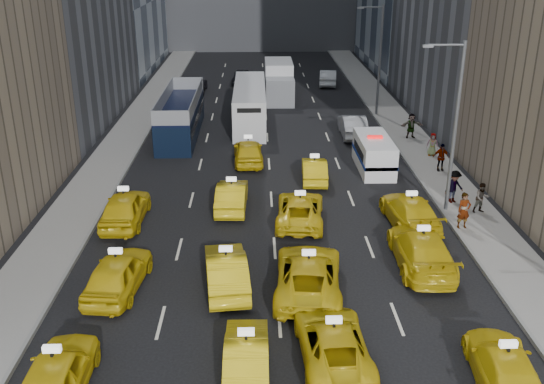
{
  "coord_description": "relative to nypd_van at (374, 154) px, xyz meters",
  "views": [
    {
      "loc": [
        -0.79,
        -17.47,
        13.15
      ],
      "look_at": [
        -0.07,
        10.11,
        2.0
      ],
      "focal_mm": 40.0,
      "sensor_mm": 36.0,
      "label": 1
    }
  ],
  "objects": [
    {
      "name": "curb_west",
      "position": [
        -15.68,
        6.17,
        -0.91
      ],
      "size": [
        0.15,
        90.0,
        0.18
      ],
      "primitive_type": "cube",
      "color": "slate",
      "rests_on": "ground"
    },
    {
      "name": "streetlight_far",
      "position": [
        2.55,
        13.17,
        3.92
      ],
      "size": [
        2.15,
        0.22,
        9.0
      ],
      "color": "#595B60",
      "rests_on": "ground"
    },
    {
      "name": "taxi_11",
      "position": [
        -0.21,
        -12.73,
        -0.18
      ],
      "size": [
        2.48,
        5.73,
        1.64
      ],
      "primitive_type": "imported",
      "rotation": [
        0.0,
        0.0,
        3.11
      ],
      "color": "gold",
      "rests_on": "ground"
    },
    {
      "name": "pedestrian_3",
      "position": [
        4.07,
        -0.79,
        0.02
      ],
      "size": [
        1.03,
        0.49,
        1.74
      ],
      "primitive_type": "imported",
      "rotation": [
        0.0,
        0.0,
        0.03
      ],
      "color": "gray",
      "rests_on": "sidewalk_east"
    },
    {
      "name": "taxi_5",
      "position": [
        -7.83,
        -19.79,
        -0.32
      ],
      "size": [
        1.45,
        4.14,
        1.36
      ],
      "primitive_type": "imported",
      "rotation": [
        0.0,
        0.0,
        3.14
      ],
      "color": "gold",
      "rests_on": "ground"
    },
    {
      "name": "pedestrian_4",
      "position": [
        4.36,
        2.21,
        -0.08
      ],
      "size": [
        0.84,
        0.61,
        1.54
      ],
      "primitive_type": "imported",
      "rotation": [
        0.0,
        0.0,
        -0.3
      ],
      "color": "gray",
      "rests_on": "sidewalk_east"
    },
    {
      "name": "misc_car_0",
      "position": [
        -0.23,
        7.3,
        -0.18
      ],
      "size": [
        1.8,
        4.99,
        1.64
      ],
      "primitive_type": "imported",
      "rotation": [
        0.0,
        0.0,
        3.13
      ],
      "color": "#929499",
      "rests_on": "ground"
    },
    {
      "name": "streetlight_near",
      "position": [
        2.55,
        -6.83,
        3.92
      ],
      "size": [
        2.15,
        0.22,
        9.0
      ],
      "color": "#595B60",
      "rests_on": "ground"
    },
    {
      "name": "taxi_9",
      "position": [
        -8.73,
        -14.27,
        -0.22
      ],
      "size": [
        2.17,
        4.87,
        1.55
      ],
      "primitive_type": "imported",
      "rotation": [
        0.0,
        0.0,
        3.26
      ],
      "color": "gold",
      "rests_on": "ground"
    },
    {
      "name": "nypd_van",
      "position": [
        0.0,
        0.0,
        0.0
      ],
      "size": [
        2.62,
        5.35,
        2.21
      ],
      "rotation": [
        0.0,
        0.0,
        0.12
      ],
      "color": "white",
      "rests_on": "ground"
    },
    {
      "name": "ground",
      "position": [
        -6.63,
        -18.83,
        -1.0
      ],
      "size": [
        160.0,
        160.0,
        0.0
      ],
      "primitive_type": "plane",
      "color": "black",
      "rests_on": "ground"
    },
    {
      "name": "taxi_8",
      "position": [
        -13.16,
        -14.45,
        -0.2
      ],
      "size": [
        2.41,
        4.89,
        1.6
      ],
      "primitive_type": "imported",
      "rotation": [
        0.0,
        0.0,
        3.03
      ],
      "color": "gold",
      "rests_on": "ground"
    },
    {
      "name": "double_decker",
      "position": [
        -13.09,
        7.99,
        0.6
      ],
      "size": [
        3.23,
        11.23,
        3.23
      ],
      "rotation": [
        0.0,
        0.0,
        0.06
      ],
      "color": "black",
      "rests_on": "ground"
    },
    {
      "name": "curb_east",
      "position": [
        2.42,
        6.17,
        -0.91
      ],
      "size": [
        0.15,
        90.0,
        0.18
      ],
      "primitive_type": "cube",
      "color": "slate",
      "rests_on": "ground"
    },
    {
      "name": "taxi_7",
      "position": [
        0.43,
        -20.65,
        -0.32
      ],
      "size": [
        2.4,
        4.87,
        1.36
      ],
      "primitive_type": "imported",
      "rotation": [
        0.0,
        0.0,
        3.03
      ],
      "color": "gold",
      "rests_on": "ground"
    },
    {
      "name": "taxi_14",
      "position": [
        -5.24,
        -7.94,
        -0.3
      ],
      "size": [
        2.78,
        5.24,
        1.4
      ],
      "primitive_type": "imported",
      "rotation": [
        0.0,
        0.0,
        3.05
      ],
      "color": "gold",
      "rests_on": "ground"
    },
    {
      "name": "taxi_13",
      "position": [
        -8.8,
        -6.08,
        -0.26
      ],
      "size": [
        1.69,
        4.52,
        1.48
      ],
      "primitive_type": "imported",
      "rotation": [
        0.0,
        0.0,
        3.11
      ],
      "color": "gold",
      "rests_on": "ground"
    },
    {
      "name": "taxi_10",
      "position": [
        -5.38,
        -14.74,
        -0.21
      ],
      "size": [
        3.13,
        5.89,
        1.58
      ],
      "primitive_type": "imported",
      "rotation": [
        0.0,
        0.0,
        3.05
      ],
      "color": "gold",
      "rests_on": "ground"
    },
    {
      "name": "taxi_4",
      "position": [
        -13.74,
        -20.82,
        -0.21
      ],
      "size": [
        1.87,
        4.64,
        1.58
      ],
      "primitive_type": "imported",
      "rotation": [
        0.0,
        0.0,
        3.14
      ],
      "color": "gold",
      "rests_on": "ground"
    },
    {
      "name": "taxi_16",
      "position": [
        -7.98,
        1.42,
        -0.21
      ],
      "size": [
        2.05,
        4.69,
        1.57
      ],
      "primitive_type": "imported",
      "rotation": [
        0.0,
        0.0,
        3.18
      ],
      "color": "gold",
      "rests_on": "ground"
    },
    {
      "name": "box_truck",
      "position": [
        -5.31,
        19.56,
        0.66
      ],
      "size": [
        3.09,
        7.53,
        3.36
      ],
      "rotation": [
        0.0,
        0.0,
        0.08
      ],
      "color": "silver",
      "rests_on": "ground"
    },
    {
      "name": "sidewalk_west",
      "position": [
        -17.13,
        6.17,
        -0.92
      ],
      "size": [
        3.0,
        90.0,
        0.15
      ],
      "primitive_type": "cube",
      "color": "gray",
      "rests_on": "ground"
    },
    {
      "name": "misc_car_4",
      "position": [
        -0.03,
        25.6,
        -0.22
      ],
      "size": [
        2.22,
        4.91,
        1.56
      ],
      "primitive_type": "imported",
      "rotation": [
        0.0,
        0.0,
        3.02
      ],
      "color": "#ABAFB3",
      "rests_on": "ground"
    },
    {
      "name": "pedestrian_0",
      "position": [
        2.8,
        -9.14,
        0.08
      ],
      "size": [
        0.74,
        0.54,
        1.86
      ],
      "primitive_type": "imported",
      "rotation": [
        0.0,
        0.0,
        0.15
      ],
      "color": "gray",
      "rests_on": "sidewalk_east"
    },
    {
      "name": "pedestrian_2",
      "position": [
        3.31,
        -5.88,
        0.07
      ],
      "size": [
        1.28,
        0.91,
        1.83
      ],
      "primitive_type": "imported",
      "rotation": [
        0.0,
        0.0,
        0.4
      ],
      "color": "gray",
      "rests_on": "sidewalk_east"
    },
    {
      "name": "city_bus",
      "position": [
        -7.95,
        11.33,
        0.5
      ],
      "size": [
        2.84,
        11.78,
        3.02
      ],
      "rotation": [
        0.0,
        0.0,
        -0.03
      ],
      "color": "silver",
      "rests_on": "ground"
    },
    {
      "name": "misc_car_3",
      "position": [
        -8.83,
        26.24,
        -0.19
      ],
      "size": [
        2.38,
        4.89,
        1.61
      ],
      "primitive_type": "imported",
      "rotation": [
        0.0,
        0.0,
        3.04
      ],
      "color": "black",
      "rests_on": "ground"
    },
    {
      "name": "sidewalk_east",
      "position": [
        3.87,
        6.17,
        -0.92
      ],
      "size": [
        3.0,
        90.0,
        0.15
      ],
      "primitive_type": "cube",
      "color": "gray",
      "rests_on": "ground"
    },
    {
      "name": "misc_car_1",
      "position": [
        -13.51,
        22.69,
        -0.31
      ],
      "size": [
        2.4,
        4.99,
        1.37
      ],
      "primitive_type": "imported",
      "rotation": [
        0.0,
        0.0,
        3.12
      ],
      "color": "black",
      "rests_on": "ground"
    },
    {
      "name": "taxi_12",
      "position": [
        -14.18,
        -7.79,
        -0.16
      ],
      "size": [
        2.05,
        4.93,
        1.67
      ],
      "primitive_type": "imported",
      "rotation": [
        0.0,
        0.0,
        3.12
      ],
      "color": "gold",
      "rests_on": "ground"
    },
    {
      "name": "taxi_17",
      "position": [
        -3.96,
        -1.97,
        -0.31
      ],
      "size": [
        1.64,
        4.21,
        1.37
      ],
      "primitive_type": "imported",
      "rotation": [
        0.0,
        0.0,
        3.09
      ],
      "color": "gold",
      "rests_on": "ground"
    },
    {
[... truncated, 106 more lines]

